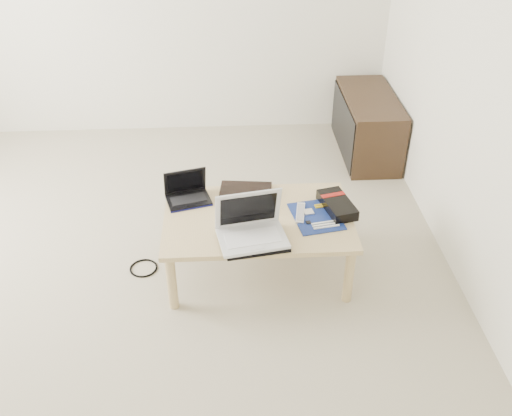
{
  "coord_description": "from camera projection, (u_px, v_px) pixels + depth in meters",
  "views": [
    {
      "loc": [
        0.63,
        -2.71,
        2.33
      ],
      "look_at": [
        0.78,
        -0.0,
        0.46
      ],
      "focal_mm": 40.0,
      "sensor_mm": 36.0,
      "label": 1
    }
  ],
  "objects": [
    {
      "name": "motherboard",
      "position": [
        316.0,
        216.0,
        3.33
      ],
      "size": [
        0.32,
        0.37,
        0.02
      ],
      "color": "navy",
      "rests_on": "coffee_table"
    },
    {
      "name": "netbook",
      "position": [
        187.0,
        194.0,
        3.46
      ],
      "size": [
        0.3,
        0.25,
        0.19
      ],
      "color": "black",
      "rests_on": "coffee_table"
    },
    {
      "name": "gpu_box",
      "position": [
        337.0,
        205.0,
        3.37
      ],
      "size": [
        0.21,
        0.32,
        0.07
      ],
      "color": "black",
      "rests_on": "coffee_table"
    },
    {
      "name": "remote",
      "position": [
        300.0,
        213.0,
        3.34
      ],
      "size": [
        0.08,
        0.21,
        0.02
      ],
      "color": "silver",
      "rests_on": "coffee_table"
    },
    {
      "name": "neoprene_sleeve",
      "position": [
        255.0,
        241.0,
        3.12
      ],
      "size": [
        0.38,
        0.31,
        0.02
      ],
      "primitive_type": "cube",
      "rotation": [
        0.0,
        0.0,
        0.16
      ],
      "color": "black",
      "rests_on": "coffee_table"
    },
    {
      "name": "book",
      "position": [
        245.0,
        195.0,
        3.5
      ],
      "size": [
        0.34,
        0.3,
        0.03
      ],
      "color": "black",
      "rests_on": "coffee_table"
    },
    {
      "name": "floor_cable_trail",
      "position": [
        166.0,
        259.0,
        3.63
      ],
      "size": [
        0.05,
        0.35,
        0.01
      ],
      "primitive_type": "cylinder",
      "rotation": [
        1.57,
        0.0,
        0.11
      ],
      "color": "black",
      "rests_on": "ground"
    },
    {
      "name": "coffee_table",
      "position": [
        258.0,
        224.0,
        3.36
      ],
      "size": [
        1.1,
        0.7,
        0.4
      ],
      "color": "tan",
      "rests_on": "ground"
    },
    {
      "name": "floor_cable_coil",
      "position": [
        144.0,
        268.0,
        3.55
      ],
      "size": [
        0.22,
        0.22,
        0.01
      ],
      "primitive_type": "torus",
      "rotation": [
        0.0,
        0.0,
        -0.32
      ],
      "color": "black",
      "rests_on": "ground"
    },
    {
      "name": "white_laptop",
      "position": [
        251.0,
        228.0,
        3.11
      ],
      "size": [
        0.41,
        0.32,
        0.26
      ],
      "color": "silver",
      "rests_on": "neoprene_sleeve"
    },
    {
      "name": "media_cabinet",
      "position": [
        366.0,
        125.0,
        4.65
      ],
      "size": [
        0.41,
        0.9,
        0.5
      ],
      "color": "#392717",
      "rests_on": "ground"
    },
    {
      "name": "tablet",
      "position": [
        244.0,
        219.0,
        3.3
      ],
      "size": [
        0.27,
        0.23,
        0.01
      ],
      "color": "black",
      "rests_on": "coffee_table"
    },
    {
      "name": "ground",
      "position": [
        129.0,
        274.0,
        3.52
      ],
      "size": [
        4.0,
        4.0,
        0.0
      ],
      "primitive_type": "plane",
      "color": "#BBB097",
      "rests_on": "ground"
    },
    {
      "name": "cable_coil",
      "position": [
        243.0,
        216.0,
        3.33
      ],
      "size": [
        0.13,
        0.13,
        0.01
      ],
      "primitive_type": "torus",
      "rotation": [
        0.0,
        0.0,
        0.27
      ],
      "color": "black",
      "rests_on": "coffee_table"
    }
  ]
}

